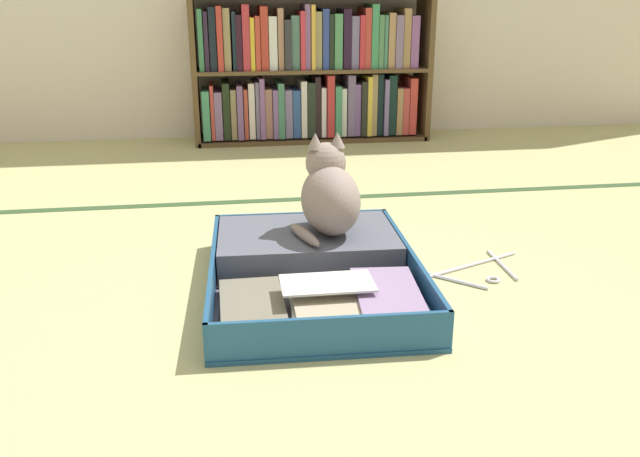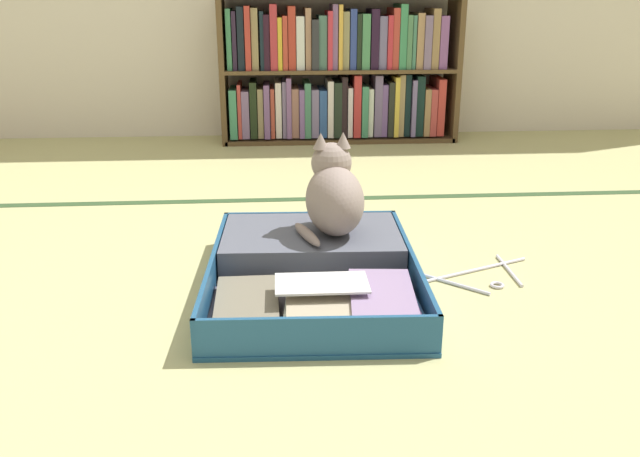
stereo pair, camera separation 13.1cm
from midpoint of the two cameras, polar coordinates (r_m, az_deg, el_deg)
The scene contains 6 objects.
ground_plane at distance 1.70m, azimuth -6.86°, elevation -8.34°, with size 10.00×10.00×0.00m, color tan.
tatami_border at distance 2.69m, azimuth -7.69°, elevation 2.33°, with size 4.80×0.05×0.00m.
bookshelf at distance 3.79m, azimuth -1.86°, elevation 13.27°, with size 1.32×0.29×0.79m.
open_suitcase at distance 1.92m, azimuth -2.54°, elevation -3.38°, with size 0.60×0.79×0.11m.
black_cat at distance 1.99m, azimuth -1.13°, elevation 2.89°, with size 0.23×0.29×0.30m.
clothes_hanger at distance 2.03m, azimuth 11.42°, elevation -3.63°, with size 0.39×0.28×0.01m.
Camera 1 is at (-0.09, -1.50, 0.79)m, focal length 37.02 mm.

